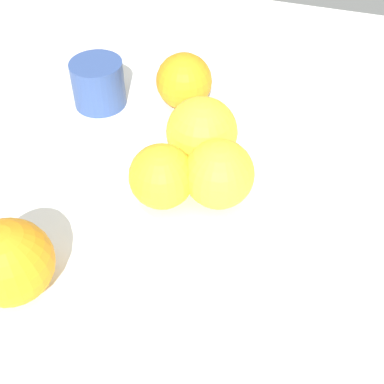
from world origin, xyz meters
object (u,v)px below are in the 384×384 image
orange_loose_0 (10,262)px  orange_loose_1 (184,81)px  fruit_bowl (192,196)px  ceramic_cup (98,84)px  orange_in_bowl_0 (199,132)px  orange_in_bowl_1 (162,176)px  orange_in_bowl_2 (219,174)px

orange_loose_0 → orange_loose_1: 35.11cm
fruit_bowl → orange_loose_1: orange_loose_1 is taller
fruit_bowl → ceramic_cup: ceramic_cup is taller
orange_in_bowl_0 → orange_loose_0: (12.88, 19.05, -4.23)cm
orange_in_bowl_0 → orange_in_bowl_1: (1.69, 7.29, -0.54)cm
fruit_bowl → orange_in_bowl_0: orange_in_bowl_0 is taller
orange_loose_0 → orange_loose_1: bearing=-100.0°
orange_loose_0 → fruit_bowl: bearing=-130.4°
orange_in_bowl_2 → ceramic_cup: (21.92, -17.74, -4.92)cm
orange_in_bowl_0 → ceramic_cup: (18.19, -12.27, -5.23)cm
orange_in_bowl_0 → orange_in_bowl_1: orange_in_bowl_0 is taller
orange_in_bowl_1 → orange_in_bowl_2: 5.72cm
fruit_bowl → orange_in_bowl_0: size_ratio=1.75×
fruit_bowl → orange_in_bowl_1: bearing=61.9°
fruit_bowl → orange_in_bowl_1: (2.00, 3.74, 5.76)cm
orange_loose_1 → fruit_bowl: bearing=110.5°
orange_in_bowl_0 → orange_in_bowl_2: size_ratio=1.09×
orange_in_bowl_0 → ceramic_cup: orange_in_bowl_0 is taller
orange_in_bowl_1 → ceramic_cup: orange_in_bowl_1 is taller
orange_in_bowl_2 → ceramic_cup: bearing=-39.0°
orange_in_bowl_0 → orange_loose_1: 17.57cm
orange_loose_0 → orange_in_bowl_1: bearing=-133.6°
orange_loose_0 → orange_in_bowl_0: bearing=-124.1°
fruit_bowl → orange_loose_1: 20.42cm
orange_in_bowl_1 → orange_loose_1: (5.12, -22.82, -4.09)cm
orange_in_bowl_0 → orange_in_bowl_1: bearing=77.0°
fruit_bowl → orange_in_bowl_2: orange_in_bowl_2 is taller
ceramic_cup → orange_in_bowl_0: bearing=146.0°
fruit_bowl → orange_in_bowl_0: bearing=-85.0°
orange_in_bowl_2 → ceramic_cup: orange_in_bowl_2 is taller
orange_in_bowl_0 → ceramic_cup: bearing=-34.0°
orange_in_bowl_2 → orange_loose_0: 21.81cm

